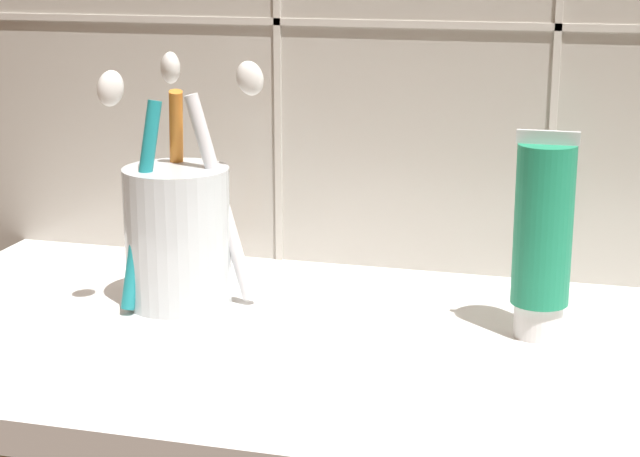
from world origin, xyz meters
The scene contains 3 objects.
sink_counter centered at (0.00, 0.00, 1.00)cm, with size 78.70×31.06×2.00cm, color white.
toothbrush_cup centered at (-21.11, 3.68, 7.07)cm, with size 9.61×10.11×16.34cm.
toothpaste_tube centered at (2.29, 3.63, 8.23)cm, with size 3.66×3.49×12.66cm.
Camera 1 is at (5.54, -58.97, 25.22)cm, focal length 60.00 mm.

